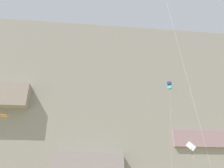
{
  "coord_description": "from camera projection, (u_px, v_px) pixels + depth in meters",
  "views": [
    {
      "loc": [
        -0.12,
        -5.89,
        3.46
      ],
      "look_at": [
        2.45,
        19.5,
        15.74
      ],
      "focal_mm": 35.54,
      "sensor_mm": 36.0,
      "label": 1
    }
  ],
  "objects": [
    {
      "name": "cliff_face",
      "position": [
        91.0,
        110.0,
        73.57
      ],
      "size": [
        180.0,
        23.52,
        55.09
      ],
      "color": "gray",
      "rests_on": "ground"
    },
    {
      "name": "kite_diamond_far_right",
      "position": [
        191.0,
        148.0,
        40.37
      ],
      "size": [
        1.92,
        2.63,
        11.73
      ],
      "color": "white",
      "rests_on": "ground"
    },
    {
      "name": "kite_box_mid_left",
      "position": [
        169.0,
        86.0,
        44.12
      ],
      "size": [
        3.12,
        1.82,
        23.09
      ],
      "color": "navy",
      "rests_on": "ground"
    }
  ]
}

